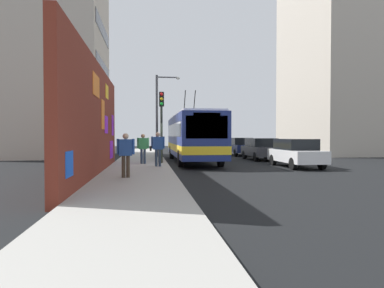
{
  "coord_description": "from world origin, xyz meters",
  "views": [
    {
      "loc": [
        -19.15,
        1.15,
        1.75
      ],
      "look_at": [
        0.84,
        -1.45,
        1.27
      ],
      "focal_mm": 31.89,
      "sensor_mm": 36.0,
      "label": 1
    }
  ],
  "objects_px": {
    "city_bus": "(192,136)",
    "street_lamp": "(160,109)",
    "traffic_light": "(162,115)",
    "parked_car_dark_gray": "(261,148)",
    "parked_car_navy": "(240,146)",
    "pedestrian_at_curb": "(158,146)",
    "pedestrian_near_wall": "(126,151)",
    "pedestrian_midblock": "(143,146)",
    "parked_car_white": "(296,152)"
  },
  "relations": [
    {
      "from": "pedestrian_at_curb",
      "to": "pedestrian_near_wall",
      "type": "bearing_deg",
      "value": 163.94
    },
    {
      "from": "pedestrian_midblock",
      "to": "city_bus",
      "type": "bearing_deg",
      "value": -48.72
    },
    {
      "from": "city_bus",
      "to": "pedestrian_at_curb",
      "type": "height_order",
      "value": "city_bus"
    },
    {
      "from": "parked_car_dark_gray",
      "to": "city_bus",
      "type": "bearing_deg",
      "value": 103.82
    },
    {
      "from": "parked_car_navy",
      "to": "traffic_light",
      "type": "distance_m",
      "value": 12.28
    },
    {
      "from": "parked_car_navy",
      "to": "traffic_light",
      "type": "xyz_separation_m",
      "value": [
        -9.61,
        7.35,
        2.13
      ]
    },
    {
      "from": "traffic_light",
      "to": "parked_car_navy",
      "type": "bearing_deg",
      "value": -37.42
    },
    {
      "from": "street_lamp",
      "to": "pedestrian_midblock",
      "type": "bearing_deg",
      "value": 169.99
    },
    {
      "from": "city_bus",
      "to": "pedestrian_at_curb",
      "type": "distance_m",
      "value": 5.21
    },
    {
      "from": "parked_car_dark_gray",
      "to": "traffic_light",
      "type": "distance_m",
      "value": 8.54
    },
    {
      "from": "city_bus",
      "to": "pedestrian_near_wall",
      "type": "height_order",
      "value": "city_bus"
    },
    {
      "from": "pedestrian_at_curb",
      "to": "street_lamp",
      "type": "xyz_separation_m",
      "value": [
        8.51,
        -0.41,
        2.58
      ]
    },
    {
      "from": "parked_car_dark_gray",
      "to": "street_lamp",
      "type": "height_order",
      "value": "street_lamp"
    },
    {
      "from": "pedestrian_midblock",
      "to": "parked_car_navy",
      "type": "bearing_deg",
      "value": -40.31
    },
    {
      "from": "pedestrian_near_wall",
      "to": "street_lamp",
      "type": "distance_m",
      "value": 13.6
    },
    {
      "from": "parked_car_white",
      "to": "pedestrian_near_wall",
      "type": "relative_size",
      "value": 2.5
    },
    {
      "from": "parked_car_navy",
      "to": "street_lamp",
      "type": "relative_size",
      "value": 0.78
    },
    {
      "from": "pedestrian_near_wall",
      "to": "street_lamp",
      "type": "bearing_deg",
      "value": -7.59
    },
    {
      "from": "city_bus",
      "to": "traffic_light",
      "type": "xyz_separation_m",
      "value": [
        -2.51,
        2.15,
        1.21
      ]
    },
    {
      "from": "parked_car_white",
      "to": "pedestrian_near_wall",
      "type": "height_order",
      "value": "pedestrian_near_wall"
    },
    {
      "from": "pedestrian_midblock",
      "to": "pedestrian_near_wall",
      "type": "height_order",
      "value": "pedestrian_midblock"
    },
    {
      "from": "pedestrian_midblock",
      "to": "traffic_light",
      "type": "relative_size",
      "value": 0.41
    },
    {
      "from": "parked_car_white",
      "to": "pedestrian_midblock",
      "type": "xyz_separation_m",
      "value": [
        1.72,
        8.42,
        0.32
      ]
    },
    {
      "from": "parked_car_navy",
      "to": "pedestrian_near_wall",
      "type": "distance_m",
      "value": 18.7
    },
    {
      "from": "parked_car_dark_gray",
      "to": "parked_car_navy",
      "type": "xyz_separation_m",
      "value": [
        5.82,
        -0.0,
        0.0
      ]
    },
    {
      "from": "city_bus",
      "to": "street_lamp",
      "type": "height_order",
      "value": "street_lamp"
    },
    {
      "from": "city_bus",
      "to": "traffic_light",
      "type": "relative_size",
      "value": 2.71
    },
    {
      "from": "parked_car_dark_gray",
      "to": "street_lamp",
      "type": "bearing_deg",
      "value": 69.79
    },
    {
      "from": "parked_car_white",
      "to": "parked_car_navy",
      "type": "height_order",
      "value": "same"
    },
    {
      "from": "parked_car_white",
      "to": "parked_car_dark_gray",
      "type": "xyz_separation_m",
      "value": [
        5.83,
        0.0,
        0.0
      ]
    },
    {
      "from": "pedestrian_midblock",
      "to": "pedestrian_at_curb",
      "type": "distance_m",
      "value": 1.91
    },
    {
      "from": "city_bus",
      "to": "street_lamp",
      "type": "relative_size",
      "value": 1.8
    },
    {
      "from": "pedestrian_at_curb",
      "to": "street_lamp",
      "type": "bearing_deg",
      "value": -2.73
    },
    {
      "from": "parked_car_navy",
      "to": "pedestrian_midblock",
      "type": "height_order",
      "value": "pedestrian_midblock"
    },
    {
      "from": "parked_car_white",
      "to": "street_lamp",
      "type": "xyz_separation_m",
      "value": [
        8.49,
        7.23,
        2.96
      ]
    },
    {
      "from": "parked_car_white",
      "to": "traffic_light",
      "type": "relative_size",
      "value": 1.02
    },
    {
      "from": "pedestrian_at_curb",
      "to": "traffic_light",
      "type": "relative_size",
      "value": 0.43
    },
    {
      "from": "city_bus",
      "to": "parked_car_navy",
      "type": "bearing_deg",
      "value": -36.21
    },
    {
      "from": "pedestrian_midblock",
      "to": "pedestrian_at_curb",
      "type": "xyz_separation_m",
      "value": [
        -1.74,
        -0.79,
        0.06
      ]
    },
    {
      "from": "parked_car_navy",
      "to": "pedestrian_at_curb",
      "type": "xyz_separation_m",
      "value": [
        -11.67,
        7.64,
        0.38
      ]
    },
    {
      "from": "parked_car_navy",
      "to": "city_bus",
      "type": "bearing_deg",
      "value": 143.79
    },
    {
      "from": "pedestrian_at_curb",
      "to": "street_lamp",
      "type": "distance_m",
      "value": 8.9
    },
    {
      "from": "city_bus",
      "to": "parked_car_dark_gray",
      "type": "bearing_deg",
      "value": -76.18
    },
    {
      "from": "pedestrian_midblock",
      "to": "traffic_light",
      "type": "bearing_deg",
      "value": -73.18
    },
    {
      "from": "parked_car_dark_gray",
      "to": "pedestrian_midblock",
      "type": "bearing_deg",
      "value": 116.0
    },
    {
      "from": "city_bus",
      "to": "pedestrian_near_wall",
      "type": "bearing_deg",
      "value": 157.79
    },
    {
      "from": "city_bus",
      "to": "street_lamp",
      "type": "xyz_separation_m",
      "value": [
        3.94,
        2.03,
        2.03
      ]
    },
    {
      "from": "parked_car_white",
      "to": "pedestrian_at_curb",
      "type": "height_order",
      "value": "pedestrian_at_curb"
    },
    {
      "from": "pedestrian_near_wall",
      "to": "street_lamp",
      "type": "relative_size",
      "value": 0.27
    },
    {
      "from": "parked_car_navy",
      "to": "traffic_light",
      "type": "relative_size",
      "value": 1.18
    }
  ]
}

